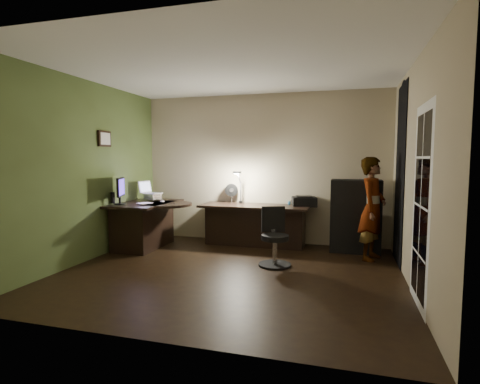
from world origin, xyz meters
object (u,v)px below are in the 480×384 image
(monitor, at_px, (120,195))
(cabinet, at_px, (356,216))
(office_chair, at_px, (275,237))
(desk_right, at_px, (254,225))
(person, at_px, (372,209))
(desk_left, at_px, (146,225))

(monitor, bearing_deg, cabinet, -5.62)
(cabinet, relative_size, office_chair, 1.42)
(cabinet, xyz_separation_m, monitor, (-3.67, -1.12, 0.36))
(desk_right, relative_size, monitor, 4.06)
(desk_right, xyz_separation_m, office_chair, (0.58, -1.15, 0.06))
(monitor, distance_m, person, 3.97)
(desk_right, distance_m, office_chair, 1.29)
(desk_left, relative_size, person, 0.87)
(office_chair, bearing_deg, desk_left, 148.74)
(desk_left, xyz_separation_m, monitor, (-0.19, -0.46, 0.57))
(monitor, distance_m, office_chair, 2.61)
(desk_left, xyz_separation_m, cabinet, (3.48, 0.66, 0.20))
(desk_left, distance_m, desk_right, 1.89)
(desk_right, xyz_separation_m, monitor, (-1.96, -1.11, 0.60))
(person, bearing_deg, cabinet, 47.84)
(office_chair, height_order, person, person)
(cabinet, bearing_deg, monitor, -162.47)
(office_chair, xyz_separation_m, person, (1.35, 0.75, 0.36))
(monitor, bearing_deg, person, -12.21)
(desk_left, height_order, office_chair, office_chair)
(desk_right, bearing_deg, person, -10.65)
(desk_left, height_order, cabinet, cabinet)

